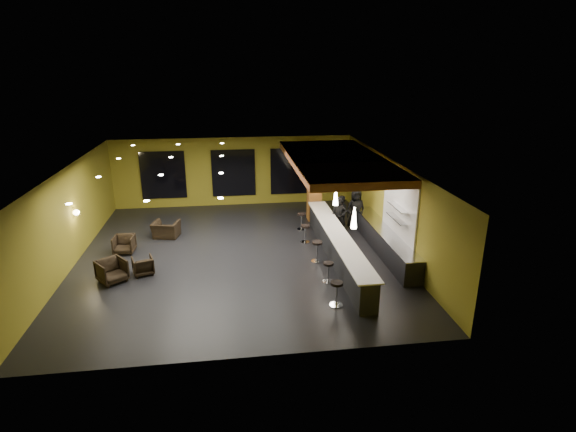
{
  "coord_description": "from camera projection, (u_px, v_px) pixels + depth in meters",
  "views": [
    {
      "loc": [
        -0.25,
        -16.08,
        7.03
      ],
      "look_at": [
        2.0,
        0.5,
        1.3
      ],
      "focal_mm": 28.0,
      "sensor_mm": 36.0,
      "label": 1
    }
  ],
  "objects": [
    {
      "name": "wood_soffit",
      "position": [
        336.0,
        161.0,
        17.74
      ],
      "size": [
        3.6,
        8.0,
        0.28
      ],
      "primitive_type": "cube",
      "color": "#99522C",
      "rests_on": "ceiling"
    },
    {
      "name": "bar_stool_4",
      "position": [
        302.0,
        219.0,
        19.78
      ],
      "size": [
        0.39,
        0.39,
        0.76
      ],
      "rotation": [
        0.0,
        0.0,
        -0.41
      ],
      "color": "silver",
      "rests_on": "floor"
    },
    {
      "name": "floor",
      "position": [
        239.0,
        255.0,
        17.4
      ],
      "size": [
        12.0,
        13.0,
        0.1
      ],
      "primitive_type": "cube",
      "color": "black",
      "rests_on": "ground"
    },
    {
      "name": "bar_stool_0",
      "position": [
        337.0,
        291.0,
        13.54
      ],
      "size": [
        0.4,
        0.4,
        0.79
      ],
      "rotation": [
        0.0,
        0.0,
        0.04
      ],
      "color": "silver",
      "rests_on": "floor"
    },
    {
      "name": "staff_b",
      "position": [
        342.0,
        214.0,
        19.55
      ],
      "size": [
        0.88,
        0.75,
        1.59
      ],
      "primitive_type": "imported",
      "rotation": [
        0.0,
        0.0,
        -0.2
      ],
      "color": "black",
      "rests_on": "floor"
    },
    {
      "name": "armchair_b",
      "position": [
        143.0,
        265.0,
        15.67
      ],
      "size": [
        0.86,
        0.87,
        0.63
      ],
      "primitive_type": "imported",
      "rotation": [
        0.0,
        0.0,
        3.47
      ],
      "color": "black",
      "rests_on": "floor"
    },
    {
      "name": "window_center",
      "position": [
        234.0,
        173.0,
        22.87
      ],
      "size": [
        2.2,
        0.06,
        2.4
      ],
      "primitive_type": "cube",
      "color": "black",
      "rests_on": "wall_back"
    },
    {
      "name": "wall_left",
      "position": [
        67.0,
        218.0,
        16.05
      ],
      "size": [
        0.1,
        13.0,
        3.5
      ],
      "primitive_type": "cube",
      "color": "olive",
      "rests_on": "floor"
    },
    {
      "name": "wall_shelf_upper",
      "position": [
        398.0,
        207.0,
        16.34
      ],
      "size": [
        0.3,
        1.5,
        0.03
      ],
      "primitive_type": "cube",
      "color": "silver",
      "rests_on": "wall_right"
    },
    {
      "name": "prep_top",
      "position": [
        385.0,
        230.0,
        17.35
      ],
      "size": [
        0.72,
        6.0,
        0.03
      ],
      "primitive_type": "cube",
      "color": "silver",
      "rests_on": "prep_counter"
    },
    {
      "name": "bar_stool_1",
      "position": [
        328.0,
        270.0,
        15.03
      ],
      "size": [
        0.36,
        0.36,
        0.72
      ],
      "rotation": [
        0.0,
        0.0,
        0.14
      ],
      "color": "silver",
      "rests_on": "floor"
    },
    {
      "name": "tile_backsplash",
      "position": [
        400.0,
        206.0,
        16.56
      ],
      "size": [
        0.06,
        3.2,
        2.4
      ],
      "primitive_type": "cube",
      "color": "white",
      "rests_on": "wall_right"
    },
    {
      "name": "wall_front",
      "position": [
        245.0,
        297.0,
        10.68
      ],
      "size": [
        12.0,
        0.1,
        3.5
      ],
      "primitive_type": "cube",
      "color": "olive",
      "rests_on": "floor"
    },
    {
      "name": "wall_shelf_lower",
      "position": [
        397.0,
        219.0,
        16.48
      ],
      "size": [
        0.3,
        1.5,
        0.03
      ],
      "primitive_type": "cube",
      "color": "silver",
      "rests_on": "wall_right"
    },
    {
      "name": "armchair_a",
      "position": [
        112.0,
        271.0,
        15.09
      ],
      "size": [
        1.19,
        1.2,
        0.78
      ],
      "primitive_type": "imported",
      "rotation": [
        0.0,
        0.0,
        0.67
      ],
      "color": "black",
      "rests_on": "floor"
    },
    {
      "name": "staff_c",
      "position": [
        356.0,
        209.0,
        19.82
      ],
      "size": [
        0.94,
        0.67,
        1.79
      ],
      "primitive_type": "imported",
      "rotation": [
        0.0,
        0.0,
        0.12
      ],
      "color": "black",
      "rests_on": "floor"
    },
    {
      "name": "bar_stool_2",
      "position": [
        317.0,
        249.0,
        16.56
      ],
      "size": [
        0.41,
        0.41,
        0.81
      ],
      "rotation": [
        0.0,
        0.0,
        0.16
      ],
      "color": "silver",
      "rests_on": "floor"
    },
    {
      "name": "wall_back",
      "position": [
        233.0,
        171.0,
        22.96
      ],
      "size": [
        12.0,
        0.1,
        3.5
      ],
      "primitive_type": "cube",
      "color": "olive",
      "rests_on": "floor"
    },
    {
      "name": "pendant_1",
      "position": [
        336.0,
        196.0,
        16.62
      ],
      "size": [
        0.2,
        0.2,
        0.7
      ],
      "primitive_type": "cone",
      "color": "white",
      "rests_on": "wood_soffit"
    },
    {
      "name": "bar_top",
      "position": [
        338.0,
        234.0,
        16.58
      ],
      "size": [
        0.78,
        8.1,
        0.05
      ],
      "primitive_type": "cube",
      "color": "white",
      "rests_on": "bar_counter"
    },
    {
      "name": "armchair_c",
      "position": [
        124.0,
        244.0,
        17.4
      ],
      "size": [
        0.79,
        0.81,
        0.7
      ],
      "primitive_type": "imported",
      "rotation": [
        0.0,
        0.0,
        -0.05
      ],
      "color": "black",
      "rests_on": "floor"
    },
    {
      "name": "prep_counter",
      "position": [
        384.0,
        241.0,
        17.49
      ],
      "size": [
        0.7,
        6.0,
        0.86
      ],
      "primitive_type": "cube",
      "color": "black",
      "rests_on": "floor"
    },
    {
      "name": "window_left",
      "position": [
        163.0,
        175.0,
        22.43
      ],
      "size": [
        2.2,
        0.06,
        2.4
      ],
      "primitive_type": "cube",
      "color": "black",
      "rests_on": "wall_back"
    },
    {
      "name": "wall_sconce",
      "position": [
        76.0,
        212.0,
        16.52
      ],
      "size": [
        0.22,
        0.22,
        0.22
      ],
      "primitive_type": "sphere",
      "color": "#FFE5B2",
      "rests_on": "wall_left"
    },
    {
      "name": "ceiling",
      "position": [
        235.0,
        164.0,
        16.23
      ],
      "size": [
        12.0,
        13.0,
        0.1
      ],
      "primitive_type": "cube",
      "color": "black"
    },
    {
      "name": "bar_stool_3",
      "position": [
        305.0,
        231.0,
        18.36
      ],
      "size": [
        0.38,
        0.38,
        0.76
      ],
      "rotation": [
        0.0,
        0.0,
        -0.06
      ],
      "color": "silver",
      "rests_on": "floor"
    },
    {
      "name": "armchair_d",
      "position": [
        166.0,
        229.0,
        18.98
      ],
      "size": [
        1.23,
        1.13,
        0.68
      ],
      "primitive_type": "imported",
      "rotation": [
        0.0,
        0.0,
        2.92
      ],
      "color": "black",
      "rests_on": "floor"
    },
    {
      "name": "window_right",
      "position": [
        292.0,
        171.0,
        23.25
      ],
      "size": [
        2.2,
        0.06,
        2.4
      ],
      "primitive_type": "cube",
      "color": "black",
      "rests_on": "wall_back"
    },
    {
      "name": "pendant_2",
      "position": [
        322.0,
        179.0,
        18.96
      ],
      "size": [
        0.2,
        0.2,
        0.7
      ],
      "primitive_type": "cone",
      "color": "white",
      "rests_on": "wood_soffit"
    },
    {
      "name": "pendant_0",
      "position": [
        354.0,
        218.0,
        14.28
      ],
      "size": [
        0.2,
        0.2,
        0.7
      ],
      "primitive_type": "cone",
      "color": "white",
      "rests_on": "wood_soffit"
    },
    {
      "name": "staff_a",
      "position": [
        339.0,
        218.0,
        18.8
      ],
      "size": [
        0.69,
        0.51,
        1.75
      ],
      "primitive_type": "imported",
      "rotation": [
        0.0,
        0.0,
        -0.15
      ],
      "color": "black",
      "rests_on": "floor"
    },
    {
      "name": "wall_right",
      "position": [
        392.0,
        205.0,
        17.59
      ],
      "size": [
        0.1,
        13.0,
        3.5
      ],
      "primitive_type": "cube",
      "color": "olive",
      "rests_on": "floor"
    },
    {
      "name": "bar_counter",
      "position": [
        337.0,
        247.0,
        16.75
      ],
      "size": [
        0.6,
        8.0,
        1.0
      ],
      "primitive_type": "cube",
      "color": "black",
      "rests_on": "floor"
    },
    {
      "name": "column",
      "position": [
        314.0,
        184.0,
        20.66
      ],
      "size": [
        0.6,
        0.6,
        3.5
      ],
      "primitive_type": "cube",
      "color": "#935721",
      "rests_on": "floor"
    }
  ]
}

